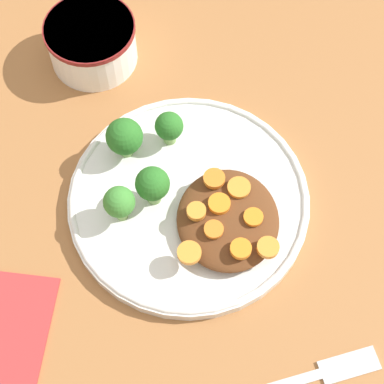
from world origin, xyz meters
TOP-DOWN VIEW (x-y plane):
  - ground_plane at (0.00, 0.00)m, footprint 4.00×4.00m
  - plate at (0.00, 0.00)m, footprint 0.27×0.27m
  - dip_bowl at (-0.21, -0.12)m, footprint 0.11×0.11m
  - stew_mound at (0.03, 0.04)m, footprint 0.12×0.11m
  - broccoli_floret_0 at (-0.07, -0.02)m, footprint 0.03×0.03m
  - broccoli_floret_1 at (-0.00, -0.04)m, footprint 0.04×0.04m
  - broccoli_floret_2 at (0.02, -0.07)m, footprint 0.03×0.03m
  - broccoli_floret_3 at (-0.06, -0.07)m, footprint 0.04×0.04m
  - carrot_slice_0 at (0.00, 0.05)m, footprint 0.03×0.03m
  - carrot_slice_1 at (-0.01, 0.03)m, footprint 0.02×0.02m
  - carrot_slice_2 at (0.07, 0.08)m, footprint 0.02×0.02m
  - carrot_slice_3 at (0.05, 0.03)m, footprint 0.02×0.02m
  - carrot_slice_4 at (0.07, 0.05)m, footprint 0.02×0.02m
  - carrot_slice_5 at (0.03, 0.01)m, footprint 0.02×0.02m
  - carrot_slice_6 at (0.07, 0.00)m, footprint 0.02×0.02m
  - carrot_slice_7 at (0.03, 0.07)m, footprint 0.02×0.02m
  - carrot_slice_8 at (0.02, 0.03)m, footprint 0.02×0.02m
  - fork at (0.19, 0.11)m, footprint 0.07×0.20m
  - napkin at (0.14, -0.18)m, footprint 0.13×0.09m

SIDE VIEW (x-z plane):
  - ground_plane at x=0.00m, z-range 0.00..0.00m
  - fork at x=0.19m, z-range 0.00..0.01m
  - napkin at x=0.14m, z-range 0.00..0.01m
  - plate at x=0.00m, z-range 0.00..0.02m
  - stew_mound at x=0.03m, z-range 0.01..0.04m
  - dip_bowl at x=-0.21m, z-range 0.00..0.06m
  - carrot_slice_0 at x=0.00m, z-range 0.04..0.04m
  - carrot_slice_7 at x=0.03m, z-range 0.04..0.04m
  - carrot_slice_3 at x=0.05m, z-range 0.04..0.04m
  - carrot_slice_8 at x=0.02m, z-range 0.04..0.04m
  - carrot_slice_1 at x=-0.01m, z-range 0.04..0.04m
  - carrot_slice_6 at x=0.07m, z-range 0.04..0.04m
  - carrot_slice_4 at x=0.07m, z-range 0.04..0.04m
  - carrot_slice_2 at x=0.07m, z-range 0.04..0.04m
  - carrot_slice_5 at x=0.03m, z-range 0.04..0.04m
  - broccoli_floret_0 at x=-0.07m, z-range 0.02..0.06m
  - broccoli_floret_3 at x=-0.06m, z-range 0.02..0.07m
  - broccoli_floret_2 at x=0.02m, z-range 0.02..0.07m
  - broccoli_floret_1 at x=0.00m, z-range 0.02..0.07m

